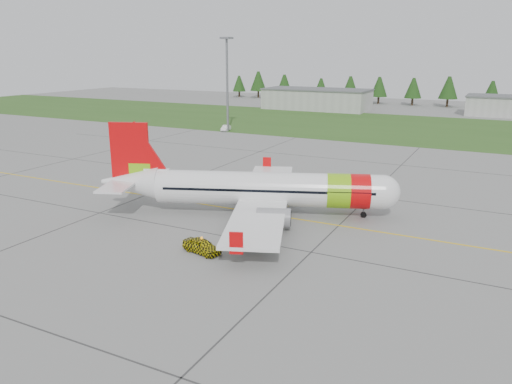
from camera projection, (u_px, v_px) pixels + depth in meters
The scene contains 9 objects.
ground at pixel (215, 234), 48.82m from camera, with size 320.00×320.00×0.00m, color gray.
aircraft at pixel (261, 189), 54.21m from camera, with size 31.43×29.86×9.94m.
follow_me_car at pixel (201, 232), 43.85m from camera, with size 1.55×1.31×3.85m, color #D3C60B.
service_van at pixel (226, 122), 112.87m from camera, with size 1.38×1.30×3.95m, color white.
grass_strip at pixel (394, 127), 119.25m from camera, with size 320.00×50.00×0.03m, color #30561E.
taxi_guideline at pixel (253, 212), 55.69m from camera, with size 120.00×0.25×0.02m, color gold.
hangar_west at pixel (317, 100), 155.55m from camera, with size 32.00×14.00×6.00m, color #A8A8A3.
floodlight_mast at pixel (227, 86), 109.86m from camera, with size 0.50×0.50×20.00m, color slate.
treeline at pixel (431, 90), 166.01m from camera, with size 160.00×8.00×10.00m, color #1C3F14, non-canonical shape.
Camera 1 is at (24.29, -39.13, 17.18)m, focal length 35.00 mm.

